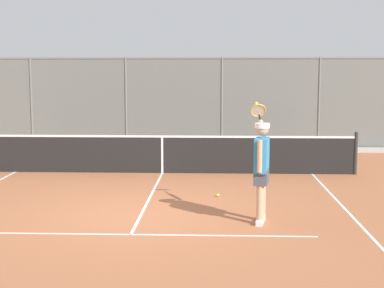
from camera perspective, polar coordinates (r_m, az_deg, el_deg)
ground_plane at (r=10.34m, az=-5.16°, el=-7.14°), size 60.00×60.00×0.00m
court_line_markings at (r=8.97m, az=-6.36°, el=-9.41°), size 7.62×9.98×0.01m
fence_backdrop at (r=19.02m, az=-1.71°, el=3.94°), size 18.50×1.37×3.01m
tennis_net at (r=14.41m, az=-3.00°, el=-0.98°), size 9.79×0.09×1.07m
tennis_player at (r=9.71m, az=6.97°, el=-2.00°), size 0.31×1.44×2.01m
tennis_ball_mid_court at (r=11.79m, az=2.62°, el=-5.14°), size 0.07×0.07×0.07m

